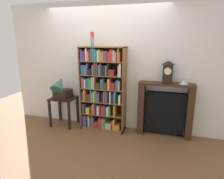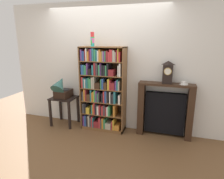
{
  "view_description": "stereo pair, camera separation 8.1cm",
  "coord_description": "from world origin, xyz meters",
  "px_view_note": "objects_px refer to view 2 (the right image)",
  "views": [
    {
      "loc": [
        1.28,
        -3.61,
        1.89
      ],
      "look_at": [
        0.19,
        0.09,
        0.88
      ],
      "focal_mm": 31.6,
      "sensor_mm": 36.0,
      "label": 1
    },
    {
      "loc": [
        1.35,
        -3.59,
        1.89
      ],
      "look_at": [
        0.19,
        0.09,
        0.88
      ],
      "focal_mm": 31.6,
      "sensor_mm": 36.0,
      "label": 2
    }
  ],
  "objects_px": {
    "bookshelf": "(102,90)",
    "gramophone": "(61,88)",
    "mantel_clock": "(168,72)",
    "cup_stack": "(92,39)",
    "teacup_with_saucer": "(184,83)",
    "side_table_left": "(64,104)",
    "fireplace_mantel": "(165,110)"
  },
  "relations": [
    {
      "from": "cup_stack",
      "to": "side_table_left",
      "type": "xyz_separation_m",
      "value": [
        -0.71,
        -0.02,
        -1.39
      ]
    },
    {
      "from": "fireplace_mantel",
      "to": "teacup_with_saucer",
      "type": "xyz_separation_m",
      "value": [
        0.3,
        -0.02,
        0.57
      ]
    },
    {
      "from": "mantel_clock",
      "to": "gramophone",
      "type": "bearing_deg",
      "value": -175.32
    },
    {
      "from": "bookshelf",
      "to": "cup_stack",
      "type": "height_order",
      "value": "cup_stack"
    },
    {
      "from": "side_table_left",
      "to": "mantel_clock",
      "type": "height_order",
      "value": "mantel_clock"
    },
    {
      "from": "bookshelf",
      "to": "gramophone",
      "type": "distance_m",
      "value": 0.89
    },
    {
      "from": "fireplace_mantel",
      "to": "teacup_with_saucer",
      "type": "bearing_deg",
      "value": -3.76
    },
    {
      "from": "cup_stack",
      "to": "teacup_with_saucer",
      "type": "height_order",
      "value": "cup_stack"
    },
    {
      "from": "fireplace_mantel",
      "to": "mantel_clock",
      "type": "xyz_separation_m",
      "value": [
        0.0,
        -0.02,
        0.75
      ]
    },
    {
      "from": "side_table_left",
      "to": "gramophone",
      "type": "height_order",
      "value": "gramophone"
    },
    {
      "from": "side_table_left",
      "to": "gramophone",
      "type": "distance_m",
      "value": 0.39
    },
    {
      "from": "bookshelf",
      "to": "gramophone",
      "type": "height_order",
      "value": "bookshelf"
    },
    {
      "from": "gramophone",
      "to": "teacup_with_saucer",
      "type": "height_order",
      "value": "gramophone"
    },
    {
      "from": "gramophone",
      "to": "teacup_with_saucer",
      "type": "distance_m",
      "value": 2.47
    },
    {
      "from": "side_table_left",
      "to": "gramophone",
      "type": "relative_size",
      "value": 1.17
    },
    {
      "from": "cup_stack",
      "to": "mantel_clock",
      "type": "distance_m",
      "value": 1.56
    },
    {
      "from": "cup_stack",
      "to": "teacup_with_saucer",
      "type": "xyz_separation_m",
      "value": [
        1.74,
        0.09,
        -0.77
      ]
    },
    {
      "from": "teacup_with_saucer",
      "to": "gramophone",
      "type": "bearing_deg",
      "value": -175.83
    },
    {
      "from": "fireplace_mantel",
      "to": "side_table_left",
      "type": "bearing_deg",
      "value": -176.53
    },
    {
      "from": "mantel_clock",
      "to": "cup_stack",
      "type": "bearing_deg",
      "value": -176.53
    },
    {
      "from": "teacup_with_saucer",
      "to": "fireplace_mantel",
      "type": "bearing_deg",
      "value": 176.24
    },
    {
      "from": "bookshelf",
      "to": "gramophone",
      "type": "relative_size",
      "value": 3.22
    },
    {
      "from": "bookshelf",
      "to": "mantel_clock",
      "type": "xyz_separation_m",
      "value": [
        1.28,
        0.07,
        0.43
      ]
    },
    {
      "from": "fireplace_mantel",
      "to": "cup_stack",
      "type": "bearing_deg",
      "value": -175.65
    },
    {
      "from": "bookshelf",
      "to": "side_table_left",
      "type": "bearing_deg",
      "value": -177.22
    },
    {
      "from": "cup_stack",
      "to": "gramophone",
      "type": "xyz_separation_m",
      "value": [
        -0.71,
        -0.09,
        -1.01
      ]
    },
    {
      "from": "gramophone",
      "to": "mantel_clock",
      "type": "height_order",
      "value": "mantel_clock"
    },
    {
      "from": "side_table_left",
      "to": "cup_stack",
      "type": "bearing_deg",
      "value": 1.66
    },
    {
      "from": "bookshelf",
      "to": "side_table_left",
      "type": "height_order",
      "value": "bookshelf"
    },
    {
      "from": "side_table_left",
      "to": "teacup_with_saucer",
      "type": "bearing_deg",
      "value": 2.58
    },
    {
      "from": "gramophone",
      "to": "teacup_with_saucer",
      "type": "relative_size",
      "value": 3.44
    },
    {
      "from": "gramophone",
      "to": "cup_stack",
      "type": "bearing_deg",
      "value": 7.14
    }
  ]
}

